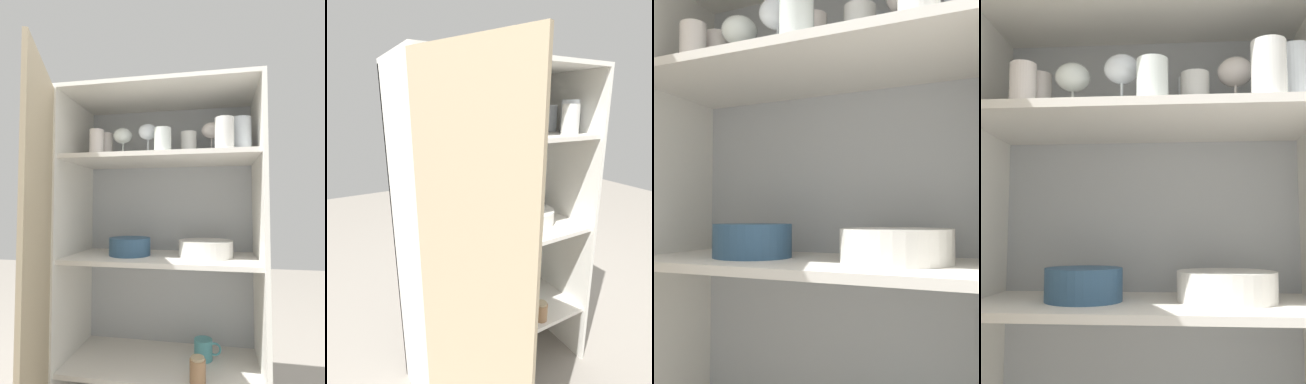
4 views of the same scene
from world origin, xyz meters
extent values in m
cube|color=#B2B7BC|center=(0.00, 0.38, 0.75)|extent=(0.87, 0.02, 1.50)
cube|color=white|center=(-0.42, 0.19, 0.75)|extent=(0.02, 0.41, 1.50)
cube|color=white|center=(0.42, 0.19, 0.75)|extent=(0.02, 0.41, 1.50)
cube|color=white|center=(0.00, 0.19, 1.51)|extent=(0.87, 0.41, 0.02)
cube|color=silver|center=(0.00, 0.19, 0.31)|extent=(0.83, 0.38, 0.02)
cube|color=silver|center=(0.00, 0.19, 0.77)|extent=(0.83, 0.38, 0.02)
cube|color=silver|center=(0.00, 0.19, 1.21)|extent=(0.83, 0.38, 0.02)
cube|color=tan|center=(-0.36, -0.22, 0.75)|extent=(0.17, 0.41, 1.50)
cylinder|color=silver|center=(-0.30, 0.14, 1.29)|extent=(0.07, 0.07, 0.13)
cylinder|color=white|center=(0.11, 0.31, 1.30)|extent=(0.07, 0.07, 0.14)
cylinder|color=white|center=(0.28, 0.06, 1.29)|extent=(0.08, 0.08, 0.13)
cylinder|color=silver|center=(0.01, 0.19, 1.28)|extent=(0.06, 0.06, 0.12)
cylinder|color=silver|center=(-0.28, 0.21, 1.29)|extent=(0.07, 0.07, 0.13)
cylinder|color=white|center=(0.35, 0.13, 1.30)|extent=(0.08, 0.08, 0.15)
cylinder|color=white|center=(0.12, 0.18, 1.28)|extent=(0.07, 0.07, 0.11)
cylinder|color=white|center=(0.02, 0.07, 1.28)|extent=(0.07, 0.07, 0.11)
cylinder|color=white|center=(0.33, 0.25, 1.29)|extent=(0.07, 0.07, 0.13)
cylinder|color=white|center=(-0.18, 0.17, 1.23)|extent=(0.06, 0.06, 0.01)
cylinder|color=white|center=(-0.18, 0.17, 1.26)|extent=(0.01, 0.01, 0.06)
ellipsoid|color=white|center=(-0.18, 0.17, 1.33)|extent=(0.09, 0.09, 0.07)
cylinder|color=silver|center=(0.23, 0.20, 1.23)|extent=(0.07, 0.07, 0.01)
cylinder|color=silver|center=(0.23, 0.20, 1.27)|extent=(0.01, 0.01, 0.08)
ellipsoid|color=silver|center=(0.23, 0.20, 1.34)|extent=(0.09, 0.09, 0.07)
cylinder|color=white|center=(-0.05, 0.13, 1.23)|extent=(0.07, 0.07, 0.01)
cylinder|color=white|center=(-0.05, 0.13, 1.26)|extent=(0.01, 0.01, 0.07)
ellipsoid|color=white|center=(-0.05, 0.13, 1.33)|extent=(0.09, 0.09, 0.07)
cylinder|color=silver|center=(0.19, 0.20, 0.78)|extent=(0.24, 0.24, 0.01)
cylinder|color=silver|center=(0.19, 0.20, 0.79)|extent=(0.24, 0.24, 0.01)
cylinder|color=silver|center=(0.19, 0.20, 0.80)|extent=(0.24, 0.24, 0.01)
cylinder|color=silver|center=(0.19, 0.20, 0.81)|extent=(0.24, 0.24, 0.01)
cylinder|color=silver|center=(0.19, 0.20, 0.82)|extent=(0.24, 0.24, 0.01)
cylinder|color=silver|center=(0.19, 0.20, 0.83)|extent=(0.24, 0.24, 0.01)
cylinder|color=silver|center=(0.19, 0.20, 0.84)|extent=(0.24, 0.24, 0.01)
cylinder|color=silver|center=(0.19, 0.20, 0.85)|extent=(0.24, 0.24, 0.01)
cylinder|color=#33567A|center=(-0.15, 0.18, 0.82)|extent=(0.19, 0.19, 0.08)
torus|color=#33567A|center=(-0.15, 0.18, 0.85)|extent=(0.19, 0.19, 0.01)
cylinder|color=teal|center=(0.18, 0.23, 0.37)|extent=(0.08, 0.08, 0.09)
torus|color=teal|center=(0.23, 0.23, 0.37)|extent=(0.06, 0.01, 0.06)
cylinder|color=#99704C|center=(0.17, 0.05, 0.36)|extent=(0.06, 0.06, 0.09)
cylinder|color=tan|center=(0.17, 0.05, 0.41)|extent=(0.05, 0.05, 0.01)
camera|label=1|loc=(0.25, -1.15, 1.00)|focal=28.00mm
camera|label=2|loc=(-0.70, -0.90, 1.35)|focal=28.00mm
camera|label=3|loc=(0.43, -0.73, 0.88)|focal=42.00mm
camera|label=4|loc=(0.08, -0.90, 0.93)|focal=42.00mm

